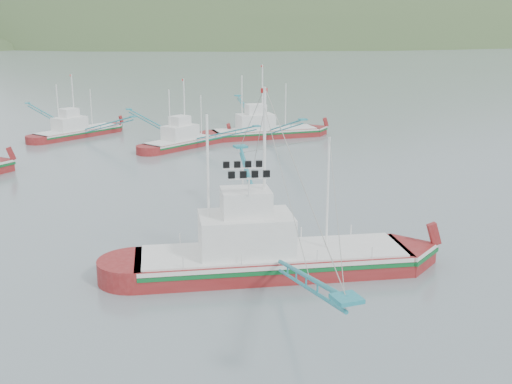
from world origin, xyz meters
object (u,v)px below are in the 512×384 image
object	(u,v)px
main_boat	(270,238)
bg_boat_extra	(77,123)
bg_boat_far	(187,131)
bg_boat_right	(264,127)

from	to	relation	value
main_boat	bg_boat_extra	xyz separation A→B (m)	(-5.30, 50.62, -0.31)
main_boat	bg_boat_extra	world-z (taller)	main_boat
main_boat	bg_boat_extra	bearing A→B (deg)	108.40
main_boat	bg_boat_far	xyz separation A→B (m)	(5.86, 39.26, -0.33)
main_boat	bg_boat_far	bearing A→B (deg)	93.94
main_boat	bg_boat_extra	distance (m)	50.90
bg_boat_right	bg_boat_far	bearing A→B (deg)	-165.50
bg_boat_far	bg_boat_right	size ratio (longest dim) A/B	0.81
main_boat	bg_boat_far	size ratio (longest dim) A/B	1.45
bg_boat_far	main_boat	bearing A→B (deg)	-127.31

